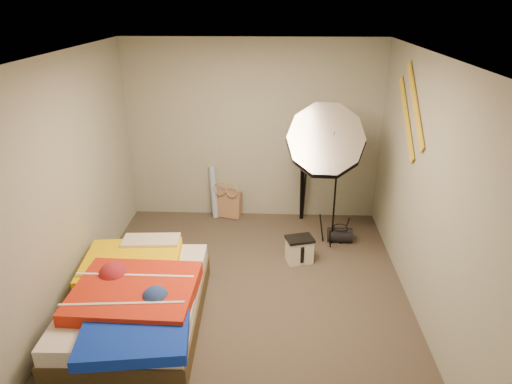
# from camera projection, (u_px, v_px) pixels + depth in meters

# --- Properties ---
(floor) EXTENTS (4.00, 4.00, 0.00)m
(floor) POSITION_uv_depth(u_px,v_px,m) (244.00, 294.00, 4.94)
(floor) COLOR #493F35
(floor) RESTS_ON ground
(ceiling) EXTENTS (4.00, 4.00, 0.00)m
(ceiling) POSITION_uv_depth(u_px,v_px,m) (242.00, 55.00, 3.95)
(ceiling) COLOR silver
(ceiling) RESTS_ON wall_back
(wall_back) EXTENTS (3.50, 0.00, 3.50)m
(wall_back) POSITION_uv_depth(u_px,v_px,m) (253.00, 132.00, 6.28)
(wall_back) COLOR #989E8E
(wall_back) RESTS_ON floor
(wall_front) EXTENTS (3.50, 0.00, 3.50)m
(wall_front) POSITION_uv_depth(u_px,v_px,m) (219.00, 322.00, 2.61)
(wall_front) COLOR #989E8E
(wall_front) RESTS_ON floor
(wall_left) EXTENTS (0.00, 4.00, 4.00)m
(wall_left) POSITION_uv_depth(u_px,v_px,m) (67.00, 185.00, 4.51)
(wall_left) COLOR #989E8E
(wall_left) RESTS_ON floor
(wall_right) EXTENTS (0.00, 4.00, 4.00)m
(wall_right) POSITION_uv_depth(u_px,v_px,m) (425.00, 191.00, 4.38)
(wall_right) COLOR #989E8E
(wall_right) RESTS_ON floor
(tote_bag) EXTENTS (0.43, 0.27, 0.41)m
(tote_bag) POSITION_uv_depth(u_px,v_px,m) (228.00, 204.00, 6.62)
(tote_bag) COLOR tan
(tote_bag) RESTS_ON floor
(wrapping_roll) EXTENTS (0.16, 0.23, 0.76)m
(wrapping_roll) POSITION_uv_depth(u_px,v_px,m) (214.00, 192.00, 6.56)
(wrapping_roll) COLOR #4C7CBA
(wrapping_roll) RESTS_ON floor
(camera_case) EXTENTS (0.34, 0.29, 0.30)m
(camera_case) POSITION_uv_depth(u_px,v_px,m) (299.00, 250.00, 5.50)
(camera_case) COLOR silver
(camera_case) RESTS_ON floor
(duffel_bag) EXTENTS (0.33, 0.21, 0.19)m
(duffel_bag) POSITION_uv_depth(u_px,v_px,m) (340.00, 235.00, 5.96)
(duffel_bag) COLOR black
(duffel_bag) RESTS_ON floor
(wall_stripe_upper) EXTENTS (0.02, 0.91, 0.78)m
(wall_stripe_upper) POSITION_uv_depth(u_px,v_px,m) (415.00, 105.00, 4.65)
(wall_stripe_upper) COLOR gold
(wall_stripe_upper) RESTS_ON wall_right
(wall_stripe_lower) EXTENTS (0.02, 0.91, 0.78)m
(wall_stripe_lower) POSITION_uv_depth(u_px,v_px,m) (406.00, 118.00, 4.96)
(wall_stripe_lower) COLOR gold
(wall_stripe_lower) RESTS_ON wall_right
(bed) EXTENTS (1.34, 1.97, 0.52)m
(bed) POSITION_uv_depth(u_px,v_px,m) (136.00, 300.00, 4.42)
(bed) COLOR #473821
(bed) RESTS_ON floor
(photo_umbrella) EXTENTS (1.17, 0.90, 1.96)m
(photo_umbrella) POSITION_uv_depth(u_px,v_px,m) (325.00, 142.00, 5.32)
(photo_umbrella) COLOR black
(photo_umbrella) RESTS_ON floor
(camera_tripod) EXTENTS (0.07, 0.07, 1.18)m
(camera_tripod) POSITION_uv_depth(u_px,v_px,m) (303.00, 175.00, 6.36)
(camera_tripod) COLOR black
(camera_tripod) RESTS_ON floor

